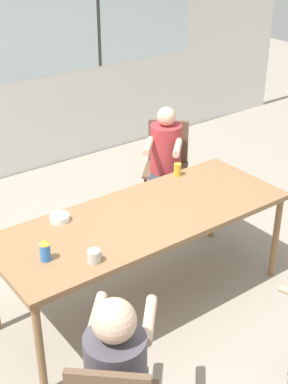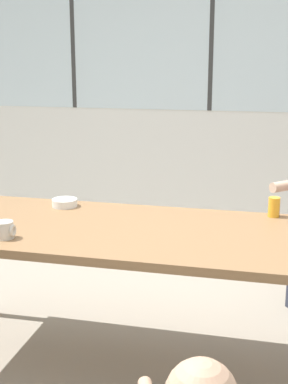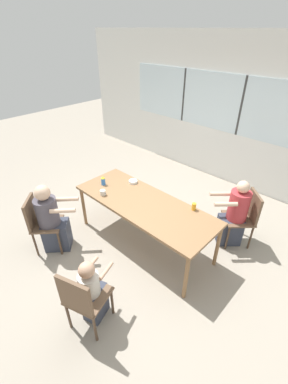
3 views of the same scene
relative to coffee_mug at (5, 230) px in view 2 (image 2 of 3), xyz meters
name	(u,v)px [view 2 (image 2 of 3)]	position (x,y,z in m)	size (l,w,h in m)	color
ground_plane	(144,369)	(0.57, 0.27, -0.78)	(16.00, 16.00, 0.00)	gray
wall_back_with_windows	(211,69)	(0.57, 2.90, 0.63)	(8.40, 0.08, 2.80)	silver
dining_table	(144,240)	(0.57, 0.27, -0.09)	(2.14, 0.81, 0.74)	olive
coffee_mug	(5,230)	(0.00, 0.00, 0.00)	(0.09, 0.08, 0.08)	beige
juice_glass	(274,207)	(1.16, 0.62, 0.01)	(0.06, 0.06, 0.10)	gold
bowl_white_shallow	(65,203)	(0.07, 0.55, -0.02)	(0.14, 0.14, 0.04)	white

